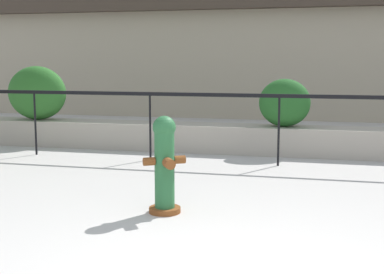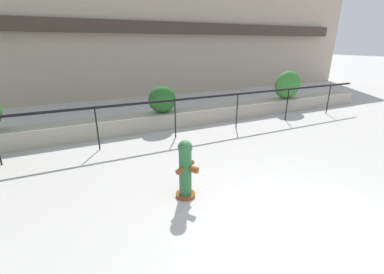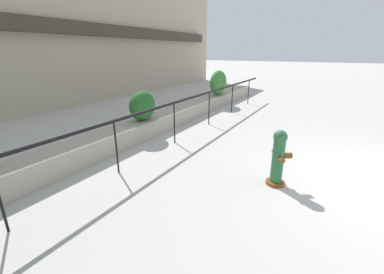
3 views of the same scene
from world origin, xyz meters
TOP-DOWN VIEW (x-y plane):
  - ground_plane at (0.00, 0.00)m, footprint 120.00×120.00m
  - building_facade at (0.00, 11.98)m, footprint 30.00×1.36m
  - planter_wall_low at (0.00, 6.00)m, footprint 18.00×0.70m
  - fence_railing_segment at (-0.00, 4.90)m, footprint 15.00×0.05m
  - hedge_bush_1 at (0.01, 6.00)m, footprint 0.91×0.59m
  - hedge_bush_2 at (5.33, 6.00)m, footprint 1.24×0.62m
  - fire_hydrant at (-1.00, 1.93)m, footprint 0.49×0.49m

SIDE VIEW (x-z plane):
  - ground_plane at x=0.00m, z-range 0.00..0.00m
  - planter_wall_low at x=0.00m, z-range 0.00..0.50m
  - fire_hydrant at x=-1.00m, z-range 0.01..1.09m
  - hedge_bush_1 at x=0.01m, z-range 0.50..1.35m
  - fence_railing_segment at x=0.00m, z-range 0.44..1.59m
  - hedge_bush_2 at x=5.33m, z-range 0.50..1.60m
  - building_facade at x=0.00m, z-range -0.01..7.99m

